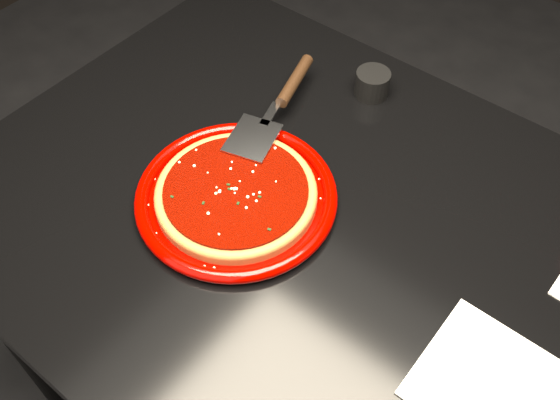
# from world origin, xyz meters

# --- Properties ---
(table) EXTENTS (1.20, 0.80, 0.75)m
(table) POSITION_xyz_m (0.00, 0.00, 0.38)
(table) COLOR black
(table) RESTS_ON floor
(plate) EXTENTS (0.34, 0.34, 0.02)m
(plate) POSITION_xyz_m (-0.17, -0.04, 0.76)
(plate) COLOR #7B0200
(plate) RESTS_ON table
(pizza_crust) EXTENTS (0.27, 0.27, 0.01)m
(pizza_crust) POSITION_xyz_m (-0.17, -0.04, 0.76)
(pizza_crust) COLOR brown
(pizza_crust) RESTS_ON plate
(pizza_crust_rim) EXTENTS (0.27, 0.27, 0.02)m
(pizza_crust_rim) POSITION_xyz_m (-0.17, -0.04, 0.77)
(pizza_crust_rim) COLOR brown
(pizza_crust_rim) RESTS_ON plate
(pizza_sauce) EXTENTS (0.24, 0.24, 0.01)m
(pizza_sauce) POSITION_xyz_m (-0.17, -0.04, 0.78)
(pizza_sauce) COLOR #640700
(pizza_sauce) RESTS_ON plate
(parmesan_dusting) EXTENTS (0.21, 0.21, 0.01)m
(parmesan_dusting) POSITION_xyz_m (-0.17, -0.04, 0.78)
(parmesan_dusting) COLOR beige
(parmesan_dusting) RESTS_ON plate
(basil_flecks) EXTENTS (0.19, 0.19, 0.00)m
(basil_flecks) POSITION_xyz_m (-0.17, -0.04, 0.78)
(basil_flecks) COLOR black
(basil_flecks) RESTS_ON plate
(pizza_server) EXTENTS (0.16, 0.31, 0.02)m
(pizza_server) POSITION_xyz_m (-0.23, 0.13, 0.79)
(pizza_server) COLOR silver
(pizza_server) RESTS_ON plate
(napkin_a) EXTENTS (0.17, 0.17, 0.00)m
(napkin_a) POSITION_xyz_m (0.26, -0.07, 0.75)
(napkin_a) COLOR silver
(napkin_a) RESTS_ON table
(ramekin) EXTENTS (0.07, 0.07, 0.05)m
(ramekin) POSITION_xyz_m (-0.15, 0.29, 0.77)
(ramekin) COLOR black
(ramekin) RESTS_ON table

